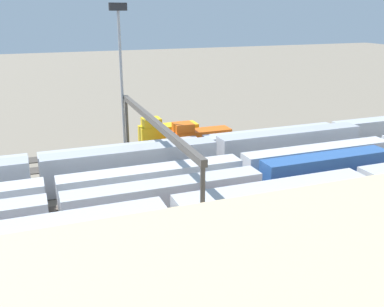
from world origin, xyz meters
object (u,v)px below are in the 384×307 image
train_on_track_5 (153,199)px  train_on_track_1 (199,139)px  train_on_track_2 (264,142)px  train_on_track_4 (232,171)px  light_mast_0 (120,56)px  signal_gantry (154,127)px  train_on_track_3 (132,166)px  train_on_track_6 (169,218)px  train_on_track_0 (167,134)px

train_on_track_5 → train_on_track_1: bearing=-123.9°
train_on_track_2 → train_on_track_4: bearing=43.7°
train_on_track_4 → light_mast_0: size_ratio=5.96×
train_on_track_5 → light_mast_0: light_mast_0 is taller
train_on_track_1 → signal_gantry: size_ratio=0.29×
train_on_track_3 → train_on_track_5: bearing=89.8°
train_on_track_3 → signal_gantry: 5.93m
train_on_track_4 → signal_gantry: size_ratio=3.97×
train_on_track_1 → train_on_track_3: bearing=36.7°
train_on_track_6 → train_on_track_5: bearing=-85.7°
train_on_track_0 → signal_gantry: 17.20m
light_mast_0 → train_on_track_6: bearing=85.9°
train_on_track_3 → train_on_track_4: bearing=157.7°
train_on_track_1 → train_on_track_0: (3.88, -5.00, 0.00)m
train_on_track_6 → train_on_track_3: bearing=-88.7°
train_on_track_2 → light_mast_0: size_ratio=4.92×
train_on_track_2 → light_mast_0: bearing=-31.8°
train_on_track_1 → light_mast_0: bearing=-34.5°
train_on_track_0 → train_on_track_6: 31.38m
train_on_track_0 → signal_gantry: signal_gantry is taller
train_on_track_0 → signal_gantry: size_ratio=0.29×
train_on_track_3 → light_mast_0: size_ratio=3.06×
train_on_track_0 → train_on_track_4: 20.18m
train_on_track_3 → train_on_track_0: 17.77m
train_on_track_2 → train_on_track_6: train_on_track_2 is taller
train_on_track_0 → train_on_track_5: bearing=69.1°
train_on_track_3 → train_on_track_2: 23.20m
train_on_track_3 → train_on_track_2: (-22.65, -5.00, -0.54)m
train_on_track_1 → train_on_track_5: bearing=56.1°
train_on_track_6 → light_mast_0: (-2.32, -32.39, 13.20)m
train_on_track_1 → train_on_track_3: 16.73m
train_on_track_2 → train_on_track_0: size_ratio=11.48×
train_on_track_6 → train_on_track_2: bearing=-138.1°
train_on_track_0 → train_on_track_2: bearing=142.7°
train_on_track_6 → train_on_track_1: bearing=-117.6°
train_on_track_1 → train_on_track_3: size_ratio=0.14×
train_on_track_3 → light_mast_0: bearing=-98.7°
train_on_track_5 → signal_gantry: bearing=-107.6°
train_on_track_1 → train_on_track_0: size_ratio=1.00×
train_on_track_6 → light_mast_0: light_mast_0 is taller
train_on_track_2 → train_on_track_5: (22.70, 15.00, 0.04)m
train_on_track_2 → signal_gantry: 20.90m
train_on_track_2 → signal_gantry: signal_gantry is taller
train_on_track_5 → train_on_track_0: train_on_track_0 is taller
train_on_track_5 → train_on_track_6: (-0.38, 5.00, -0.11)m
train_on_track_4 → train_on_track_2: bearing=-136.3°
train_on_track_1 → train_on_track_5: train_on_track_1 is taller
train_on_track_2 → signal_gantry: bearing=14.4°
light_mast_0 → train_on_track_4: bearing=113.1°
train_on_track_1 → train_on_track_6: bearing=62.4°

